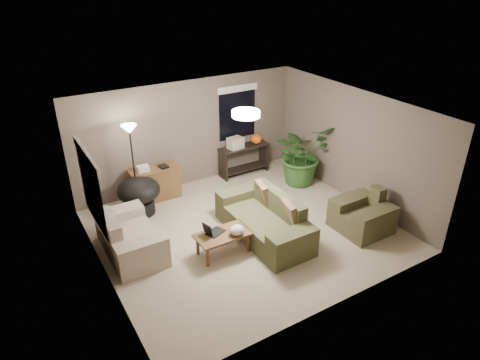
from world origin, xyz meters
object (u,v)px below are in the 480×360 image
papasan_chair (139,194)px  houseplant (301,160)px  console_table (244,158)px  main_sofa (265,222)px  loveseat (129,239)px  floor_lamp (130,140)px  desk (156,183)px  cat_scratching_post (305,172)px  armchair (362,216)px  coffee_table (223,236)px

papasan_chair → houseplant: (3.82, -0.61, 0.12)m
console_table → papasan_chair: bearing=-170.2°
main_sofa → loveseat: size_ratio=1.37×
main_sofa → floor_lamp: floor_lamp is taller
desk → floor_lamp: 1.33m
console_table → cat_scratching_post: size_ratio=2.60×
main_sofa → loveseat: 2.58m
loveseat → armchair: same height
cat_scratching_post → coffee_table: bearing=-153.5°
console_table → main_sofa: bearing=-113.1°
main_sofa → houseplant: size_ratio=1.48×
floor_lamp → houseplant: 4.02m
desk → cat_scratching_post: bearing=-16.1°
loveseat → floor_lamp: floor_lamp is taller
main_sofa → armchair: size_ratio=2.20×
floor_lamp → cat_scratching_post: (3.97, -0.81, -1.38)m
coffee_table → papasan_chair: size_ratio=0.88×
papasan_chair → cat_scratching_post: papasan_chair is taller
papasan_chair → houseplant: houseplant is taller
main_sofa → houseplant: bearing=35.6°
coffee_table → console_table: (2.08, 2.65, 0.08)m
main_sofa → coffee_table: 1.00m
main_sofa → floor_lamp: bearing=127.9°
coffee_table → houseplant: 3.38m
main_sofa → coffee_table: main_sofa is taller
main_sofa → loveseat: (-2.45, 0.81, 0.00)m
coffee_table → floor_lamp: (-0.80, 2.39, 1.24)m
loveseat → cat_scratching_post: loveseat is taller
coffee_table → console_table: 3.37m
coffee_table → desk: desk is taller
cat_scratching_post → desk: bearing=163.9°
coffee_table → desk: 2.59m
desk → console_table: bearing=1.7°
coffee_table → cat_scratching_post: (3.17, 1.58, -0.14)m
desk → cat_scratching_post: (3.47, -1.00, -0.16)m
cat_scratching_post → floor_lamp: bearing=168.5°
armchair → desk: armchair is taller
floor_lamp → houseplant: size_ratio=1.28×
console_table → floor_lamp: size_ratio=0.68×
armchair → papasan_chair: 4.61m
loveseat → desk: (1.16, 1.67, 0.08)m
console_table → houseplant: bearing=-50.4°
cat_scratching_post → main_sofa: bearing=-145.7°
loveseat → cat_scratching_post: bearing=8.3°
loveseat → houseplant: (4.46, 0.63, 0.28)m
coffee_table → floor_lamp: 2.80m
armchair → loveseat: bearing=158.8°
main_sofa → floor_lamp: 3.19m
loveseat → desk: size_ratio=1.45×
coffee_table → console_table: console_table is taller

